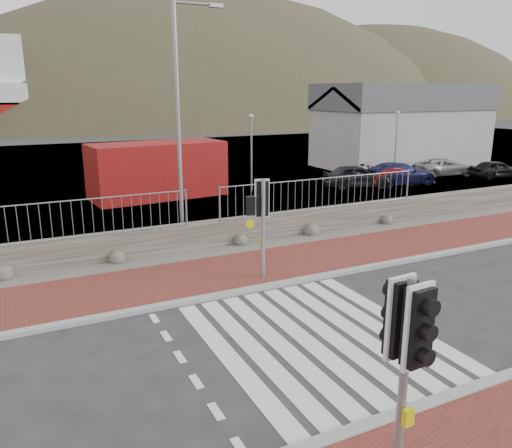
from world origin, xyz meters
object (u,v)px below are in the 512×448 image
streetlight (182,113)px  car_e (496,169)px  traffic_signal_far (262,208)px  car_c (400,174)px  car_d (444,167)px  traffic_signal_near (407,340)px  car_a (357,176)px  car_b (393,176)px  shipping_container (158,170)px

streetlight → car_e: bearing=14.3°
traffic_signal_far → car_c: 17.37m
car_e → car_d: bearing=57.4°
traffic_signal_near → car_a: 22.45m
streetlight → car_a: streetlight is taller
traffic_signal_far → car_e: (21.13, 9.25, -1.57)m
traffic_signal_near → car_b: 23.45m
car_a → car_d: car_a is taller
traffic_signal_far → streetlight: size_ratio=0.36×
car_a → car_c: (2.81, -0.35, -0.00)m
shipping_container → car_e: (20.61, -3.61, -0.83)m
car_a → car_b: (2.21, -0.47, -0.09)m
streetlight → car_b: 15.80m
traffic_signal_far → car_d: 22.16m
traffic_signal_near → car_d: size_ratio=0.77×
streetlight → shipping_container: 9.10m
traffic_signal_near → streetlight: bearing=81.3°
car_b → shipping_container: bearing=80.1°
traffic_signal_far → car_a: bearing=-124.3°
car_b → car_d: size_ratio=0.85×
shipping_container → car_b: shipping_container is taller
shipping_container → car_a: (10.73, -2.42, -0.75)m
streetlight → car_c: size_ratio=1.83×
shipping_container → car_b: size_ratio=1.99×
traffic_signal_far → car_a: (11.25, 10.44, -1.48)m
shipping_container → car_d: size_ratio=1.69×
traffic_signal_far → shipping_container: traffic_signal_far is taller
shipping_container → car_c: size_ratio=1.50×
car_d → car_e: car_e is taller
traffic_signal_near → traffic_signal_far: size_ratio=1.03×
shipping_container → car_a: 11.02m
traffic_signal_far → car_d: traffic_signal_far is taller
traffic_signal_near → car_a: size_ratio=0.80×
car_b → car_a: bearing=80.7°
traffic_signal_near → car_c: traffic_signal_near is taller
car_c → car_e: (7.07, -0.84, -0.09)m
traffic_signal_near → car_a: (13.08, 18.18, -1.55)m
car_a → shipping_container: bearing=95.6°
car_d → car_e: size_ratio=1.21×
car_b → car_d: (5.49, 1.42, -0.00)m
shipping_container → traffic_signal_near: bearing=-102.6°
car_a → car_e: 9.95m
car_b → car_c: size_ratio=0.75×
traffic_signal_far → car_a: traffic_signal_far is taller
shipping_container → car_d: shipping_container is taller
car_c → car_e: size_ratio=1.36×
car_c → streetlight: bearing=116.2°
car_a → car_e: (9.88, -1.19, -0.09)m
car_a → car_b: 2.26m
traffic_signal_near → streetlight: (1.04, 12.18, 2.38)m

